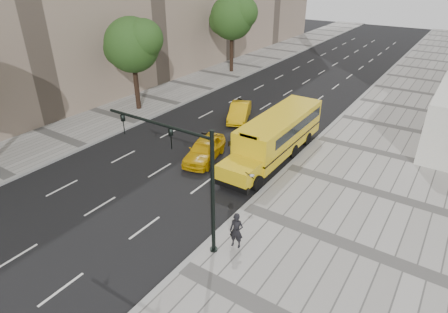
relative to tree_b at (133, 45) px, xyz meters
The scene contains 12 objects.
ground 12.28m from the tree_b, 13.76° to the right, with size 140.00×140.00×0.00m, color black.
sidewalk_museum 23.32m from the tree_b, ahead, with size 12.00×140.00×0.15m, color #9A9691.
sidewalk_far 6.48m from the tree_b, 103.04° to the right, with size 6.00×140.00×0.15m, color #9A9691.
curb_museum 17.63m from the tree_b, ahead, with size 0.30×140.00×0.15m, color gray.
curb_far 6.89m from the tree_b, 46.62° to the right, with size 0.30×140.00×0.15m, color gray.
tree_b is the anchor object (origin of this frame).
tree_c 16.14m from the tree_b, 89.98° to the left, with size 5.78×5.14×9.11m.
school_bus 15.55m from the tree_b, ahead, with size 2.96×11.56×3.19m.
taxi_near 13.03m from the tree_b, 22.82° to the right, with size 1.84×4.57×1.56m, color #D39F08.
taxi_far 10.97m from the tree_b, 18.67° to the left, with size 1.57×4.49×1.48m, color #D39F08.
pedestrian 21.56m from the tree_b, 32.34° to the right, with size 0.67×0.44×1.84m, color black.
traffic_signal 19.83m from the tree_b, 37.76° to the right, with size 6.18×0.36×6.40m.
Camera 1 is at (14.65, -20.72, 12.39)m, focal length 30.00 mm.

